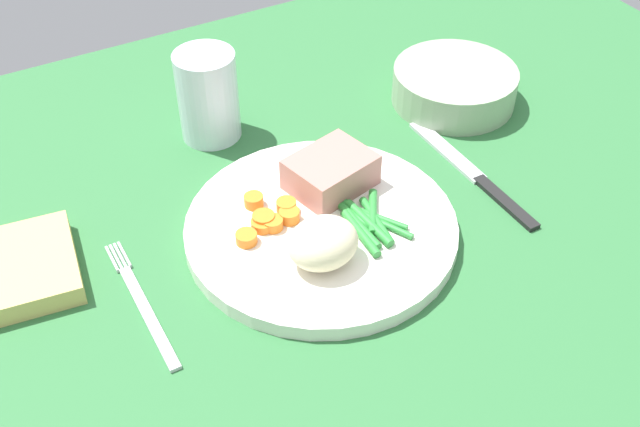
% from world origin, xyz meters
% --- Properties ---
extents(dining_table, '(1.20, 0.90, 0.02)m').
position_xyz_m(dining_table, '(0.00, 0.00, 0.01)').
color(dining_table, '#2D6B38').
rests_on(dining_table, ground).
extents(dinner_plate, '(0.26, 0.26, 0.02)m').
position_xyz_m(dinner_plate, '(-0.02, 0.00, 0.03)').
color(dinner_plate, white).
rests_on(dinner_plate, dining_table).
extents(meat_portion, '(0.09, 0.08, 0.03)m').
position_xyz_m(meat_portion, '(0.01, 0.04, 0.05)').
color(meat_portion, '#B2756B').
rests_on(meat_portion, dinner_plate).
extents(mashed_potatoes, '(0.07, 0.06, 0.04)m').
position_xyz_m(mashed_potatoes, '(-0.05, -0.05, 0.06)').
color(mashed_potatoes, beige).
rests_on(mashed_potatoes, dinner_plate).
extents(carrot_slices, '(0.07, 0.06, 0.01)m').
position_xyz_m(carrot_slices, '(-0.07, 0.03, 0.04)').
color(carrot_slices, orange).
rests_on(carrot_slices, dinner_plate).
extents(green_beans, '(0.05, 0.10, 0.01)m').
position_xyz_m(green_beans, '(0.02, -0.02, 0.04)').
color(green_beans, '#2D8C38').
rests_on(green_beans, dinner_plate).
extents(fork, '(0.01, 0.17, 0.00)m').
position_xyz_m(fork, '(-0.21, -0.00, 0.02)').
color(fork, silver).
rests_on(fork, dining_table).
extents(knife, '(0.02, 0.20, 0.01)m').
position_xyz_m(knife, '(0.16, -0.00, 0.02)').
color(knife, black).
rests_on(knife, dining_table).
extents(water_glass, '(0.07, 0.07, 0.10)m').
position_xyz_m(water_glass, '(-0.05, 0.21, 0.06)').
color(water_glass, silver).
rests_on(water_glass, dining_table).
extents(salad_bowl, '(0.15, 0.15, 0.04)m').
position_xyz_m(salad_bowl, '(0.23, 0.13, 0.04)').
color(salad_bowl, '#99B28C').
rests_on(salad_bowl, dining_table).
extents(napkin, '(0.14, 0.12, 0.02)m').
position_xyz_m(napkin, '(-0.30, 0.09, 0.03)').
color(napkin, '#DBBC6B').
rests_on(napkin, dining_table).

